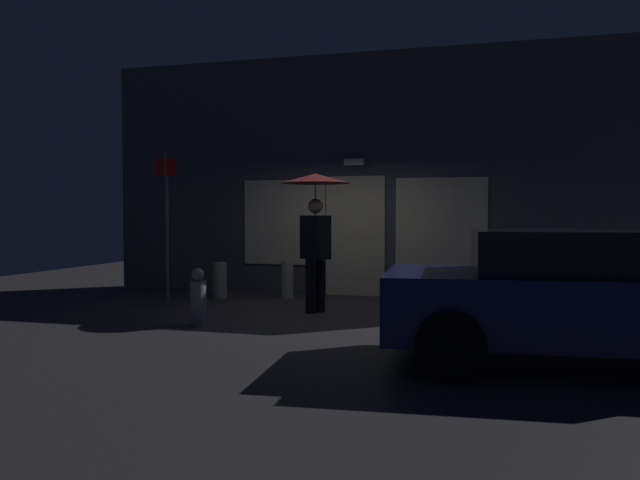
{
  "coord_description": "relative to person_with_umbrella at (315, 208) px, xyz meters",
  "views": [
    {
      "loc": [
        2.51,
        -9.21,
        1.49
      ],
      "look_at": [
        -0.07,
        0.03,
        1.11
      ],
      "focal_mm": 35.57,
      "sensor_mm": 36.0,
      "label": 1
    }
  ],
  "objects": [
    {
      "name": "parked_car",
      "position": [
        3.54,
        -2.59,
        -0.89
      ],
      "size": [
        4.07,
        2.12,
        1.34
      ],
      "rotation": [
        0.0,
        0.0,
        0.08
      ],
      "color": "navy",
      "rests_on": "ground"
    },
    {
      "name": "person_with_umbrella",
      "position": [
        0.0,
        0.0,
        0.0
      ],
      "size": [
        1.08,
        1.08,
        2.11
      ],
      "rotation": [
        0.0,
        0.0,
        2.56
      ],
      "color": "black",
      "rests_on": "ground"
    },
    {
      "name": "sidewalk_bollard_2",
      "position": [
        -2.11,
        1.12,
        -1.27
      ],
      "size": [
        0.26,
        0.26,
        0.64
      ],
      "primitive_type": "cylinder",
      "color": "#9E998E",
      "rests_on": "ground"
    },
    {
      "name": "sidewalk_bollard",
      "position": [
        -0.93,
        1.42,
        -1.26
      ],
      "size": [
        0.21,
        0.21,
        0.67
      ],
      "primitive_type": "cylinder",
      "color": "#B2A899",
      "rests_on": "ground"
    },
    {
      "name": "fire_hydrant",
      "position": [
        -1.21,
        -1.51,
        -1.23
      ],
      "size": [
        0.22,
        0.22,
        0.77
      ],
      "color": "gray",
      "rests_on": "ground"
    },
    {
      "name": "building_facade",
      "position": [
        0.15,
        2.32,
        0.62
      ],
      "size": [
        9.74,
        0.48,
        4.46
      ],
      "color": "#4C4C56",
      "rests_on": "ground"
    },
    {
      "name": "ground_plane",
      "position": [
        0.15,
        -0.03,
        -1.59
      ],
      "size": [
        18.0,
        18.0,
        0.0
      ],
      "primitive_type": "plane",
      "color": "#38353A"
    },
    {
      "name": "street_sign_post",
      "position": [
        -2.84,
        0.57,
        -0.14
      ],
      "size": [
        0.4,
        0.07,
        2.56
      ],
      "color": "#595B60",
      "rests_on": "ground"
    }
  ]
}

